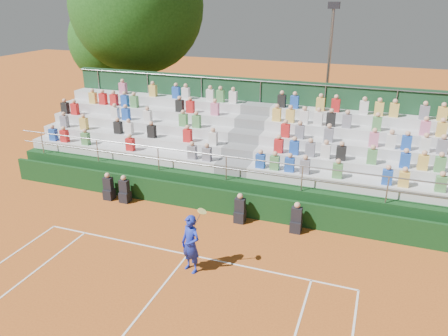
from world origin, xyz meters
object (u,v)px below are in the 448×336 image
(tree_west, at_px, (114,41))
(tree_east, at_px, (137,6))
(tennis_player, at_px, (191,244))
(floodlight_mast, at_px, (329,64))

(tree_west, xyz_separation_m, tree_east, (2.40, -0.94, 2.11))
(tennis_player, relative_size, tree_east, 0.20)
(tree_west, relative_size, floodlight_mast, 1.06)
(tree_west, distance_m, tree_east, 3.33)
(tennis_player, height_order, tree_east, tree_east)
(tennis_player, bearing_deg, tree_east, 124.78)
(tree_east, height_order, floodlight_mast, tree_east)
(tennis_player, bearing_deg, floodlight_mast, 81.94)
(tree_west, bearing_deg, floodlight_mast, -0.01)
(tennis_player, relative_size, floodlight_mast, 0.29)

